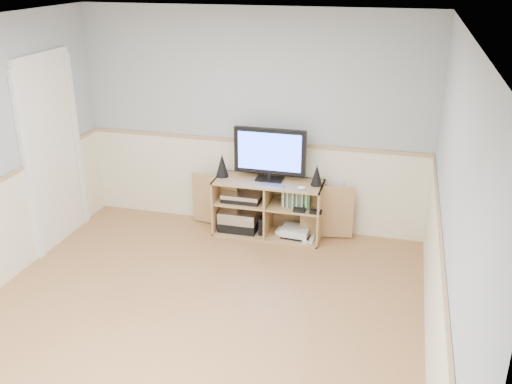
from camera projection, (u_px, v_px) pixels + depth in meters
The scene contains 11 objects.
room at pixel (177, 194), 4.54m from camera, with size 4.04×4.54×2.54m.
media_cabinet at pixel (269, 206), 6.52m from camera, with size 1.91×0.46×0.65m.
monitor at pixel (270, 153), 6.27m from camera, with size 0.81×0.18×0.60m.
speaker_left at pixel (222, 165), 6.45m from camera, with size 0.14×0.14×0.27m, color black.
speaker_right at pixel (317, 175), 6.20m from camera, with size 0.13×0.13×0.24m, color black.
keyboard at pixel (272, 186), 6.21m from camera, with size 0.27×0.11×0.01m, color silver.
mouse at pixel (301, 188), 6.13m from camera, with size 0.10×0.06×0.04m, color white.
av_components at pixel (241, 214), 6.59m from camera, with size 0.52×0.32×0.47m.
game_consoles at pixel (295, 232), 6.49m from camera, with size 0.45×0.30×0.11m.
game_cases at pixel (296, 199), 6.32m from camera, with size 0.32×0.14×0.19m, color #3F8C3F.
wall_outlet at pixel (338, 184), 6.41m from camera, with size 0.12×0.03×0.12m, color white.
Camera 1 is at (1.62, -3.77, 2.95)m, focal length 40.00 mm.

